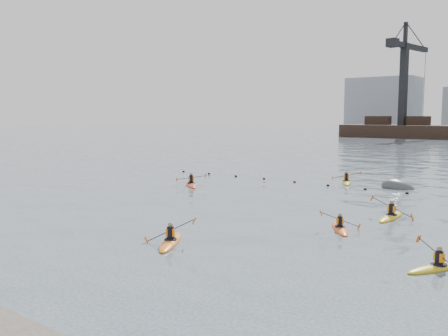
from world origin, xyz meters
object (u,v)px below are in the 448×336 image
(kayaker_1, at_px, (439,266))
(kayaker_2, at_px, (191,184))
(kayaker_0, at_px, (171,241))
(kayaker_5, at_px, (346,182))
(kayaker_4, at_px, (340,228))
(mooring_buoy, at_px, (398,188))
(kayaker_3, at_px, (391,216))

(kayaker_1, bearing_deg, kayaker_2, -178.20)
(kayaker_0, height_order, kayaker_5, kayaker_0)
(kayaker_4, bearing_deg, kayaker_5, -101.87)
(kayaker_0, relative_size, kayaker_1, 1.08)
(kayaker_0, distance_m, mooring_buoy, 21.77)
(kayaker_2, relative_size, kayaker_3, 0.92)
(kayaker_4, bearing_deg, kayaker_3, -138.54)
(kayaker_3, bearing_deg, kayaker_4, -104.91)
(kayaker_2, distance_m, mooring_buoy, 15.75)
(kayaker_1, xyz_separation_m, kayaker_5, (-11.15, 18.78, 0.01))
(kayaker_5, bearing_deg, kayaker_0, -111.95)
(kayaker_3, xyz_separation_m, kayaker_5, (-7.11, 11.21, 0.00))
(kayaker_1, bearing_deg, kayaker_0, -133.84)
(kayaker_1, bearing_deg, kayaker_4, 174.91)
(kayaker_2, distance_m, kayaker_3, 16.50)
(kayaker_1, distance_m, kayaker_5, 21.84)
(kayaker_0, distance_m, kayaker_2, 16.89)
(kayaker_0, relative_size, kayaker_4, 1.15)
(kayaker_2, xyz_separation_m, kayaker_5, (9.18, 8.61, -0.00))
(kayaker_0, relative_size, kayaker_5, 0.92)
(kayaker_5, distance_m, mooring_buoy, 4.31)
(kayaker_1, relative_size, kayaker_4, 1.07)
(kayaker_0, xyz_separation_m, mooring_buoy, (3.15, 21.54, -0.10))
(kayaker_3, height_order, mooring_buoy, kayaker_3)
(kayaker_4, bearing_deg, kayaker_0, 20.85)
(kayaker_3, bearing_deg, kayaker_5, 122.93)
(kayaker_4, height_order, kayaker_5, kayaker_5)
(kayaker_0, bearing_deg, kayaker_4, 22.86)
(kayaker_3, distance_m, kayaker_5, 13.27)
(kayaker_2, height_order, kayaker_4, kayaker_2)
(kayaker_2, height_order, kayaker_3, kayaker_3)
(mooring_buoy, bearing_deg, kayaker_4, -83.58)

